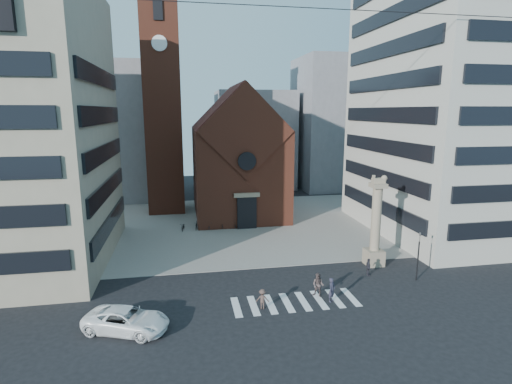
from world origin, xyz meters
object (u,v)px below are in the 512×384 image
white_car (127,320)px  pedestrian_0 (332,290)px  lion_column (375,230)px  scooter_0 (183,227)px  pedestrian_2 (368,267)px  traffic_light (418,255)px  pedestrian_1 (318,285)px

white_car → pedestrian_0: size_ratio=2.98×
pedestrian_0 → white_car: bearing=146.3°
lion_column → scooter_0: bearing=140.9°
white_car → scooter_0: size_ratio=3.31×
pedestrian_0 → pedestrian_2: (5.00, 4.09, -0.16)m
traffic_light → scooter_0: (-19.81, 18.49, -1.79)m
traffic_light → pedestrian_1: traffic_light is taller
lion_column → pedestrian_1: 9.53m
traffic_light → white_car: 23.99m
white_car → pedestrian_2: size_ratio=3.58×
lion_column → scooter_0: (-17.82, 14.49, -2.96)m
traffic_light → pedestrian_2: size_ratio=2.73×
pedestrian_0 → scooter_0: size_ratio=1.11×
white_car → pedestrian_2: bearing=-52.8°
pedestrian_0 → scooter_0: (-11.15, 20.87, -0.45)m
pedestrian_2 → traffic_light: bearing=-109.4°
traffic_light → pedestrian_1: size_ratio=2.23×
lion_column → scooter_0: lion_column is taller
lion_column → traffic_light: size_ratio=2.02×
white_car → scooter_0: bearing=11.8°
white_car → pedestrian_1: pedestrian_1 is taller
pedestrian_1 → white_car: bearing=-129.5°
white_car → pedestrian_1: bearing=-58.5°
lion_column → traffic_light: (1.99, -4.00, -1.17)m
white_car → pedestrian_2: pedestrian_2 is taller
scooter_0 → traffic_light: bearing=-34.4°
lion_column → pedestrian_0: (-6.68, -6.39, -2.51)m
white_car → pedestrian_0: (14.94, 1.55, 0.16)m
lion_column → traffic_light: lion_column is taller
pedestrian_2 → scooter_0: bearing=49.4°
lion_column → traffic_light: 4.62m
white_car → pedestrian_2: (19.95, 5.64, 0.00)m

